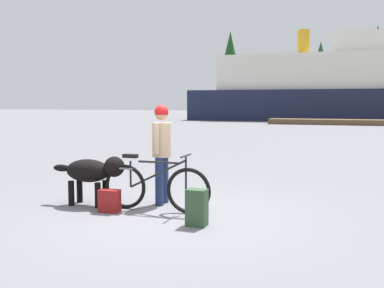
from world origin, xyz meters
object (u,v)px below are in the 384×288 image
object	(u,v)px
dog	(92,172)
backpack	(197,207)
person_cyclist	(162,145)
ferry_boat	(340,89)
bicycle	(155,187)
handbag_pannier	(110,201)

from	to	relation	value
dog	backpack	distance (m)	2.13
person_cyclist	ferry_boat	xyz separation A→B (m)	(2.52, 36.18, 1.93)
bicycle	backpack	distance (m)	1.06
bicycle	ferry_boat	world-z (taller)	ferry_boat
dog	ferry_boat	world-z (taller)	ferry_boat
ferry_boat	handbag_pannier	bearing A→B (deg)	-94.76
handbag_pannier	ferry_boat	world-z (taller)	ferry_boat
person_cyclist	ferry_boat	world-z (taller)	ferry_boat
backpack	handbag_pannier	distance (m)	1.56
ferry_boat	backpack	bearing A→B (deg)	-92.38
person_cyclist	handbag_pannier	xyz separation A→B (m)	(-0.56, -0.78, -0.82)
bicycle	dog	xyz separation A→B (m)	(-1.14, 0.02, 0.18)
bicycle	handbag_pannier	distance (m)	0.74
backpack	bicycle	bearing A→B (deg)	146.80
backpack	handbag_pannier	world-z (taller)	backpack
dog	ferry_boat	xyz separation A→B (m)	(3.57, 36.64, 2.37)
person_cyclist	dog	distance (m)	1.23
person_cyclist	dog	bearing A→B (deg)	-156.07
person_cyclist	ferry_boat	size ratio (longest dim) A/B	0.06
bicycle	backpack	world-z (taller)	bicycle
dog	backpack	world-z (taller)	dog
handbag_pannier	bicycle	bearing A→B (deg)	23.95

